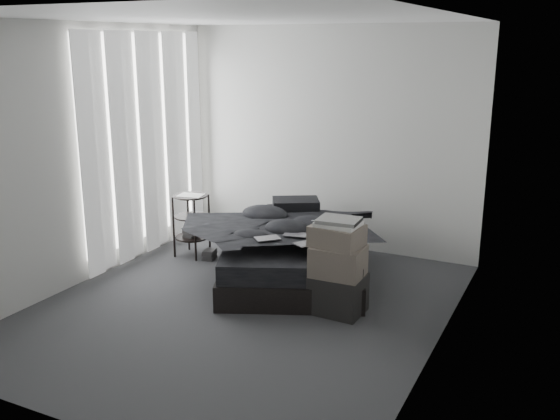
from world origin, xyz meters
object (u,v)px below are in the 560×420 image
at_px(bed, 292,267).
at_px(side_stand, 192,226).
at_px(box_lower, 337,293).
at_px(laptop, 325,216).

height_order(bed, side_stand, side_stand).
bearing_deg(bed, box_lower, -61.94).
bearing_deg(laptop, bed, -154.50).
distance_m(laptop, box_lower, 0.99).
bearing_deg(box_lower, bed, 141.65).
distance_m(bed, box_lower, 0.92).
bearing_deg(box_lower, laptop, 120.01).
bearing_deg(bed, laptop, 7.50).
height_order(bed, laptop, laptop).
bearing_deg(box_lower, side_stand, 160.79).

